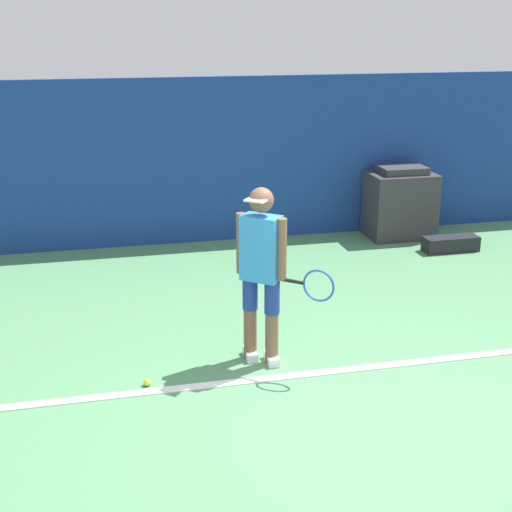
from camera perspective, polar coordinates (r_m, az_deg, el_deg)
ground_plane at (r=5.81m, az=8.58°, el=-12.87°), size 24.00×24.00×0.00m
back_wall at (r=9.98m, az=-1.65°, el=7.69°), size 24.00×0.10×2.27m
court_baseline at (r=6.48m, az=5.93°, el=-9.20°), size 21.60×0.10×0.01m
tennis_player at (r=6.30m, az=0.50°, el=-0.96°), size 0.74×0.64×1.63m
tennis_ball at (r=6.28m, az=-8.68°, el=-9.94°), size 0.07×0.07×0.07m
covered_chair at (r=10.42m, az=11.45°, el=4.15°), size 0.92×0.66×1.03m
equipment_bag at (r=10.01m, az=15.31°, el=0.95°), size 0.75×0.26×0.20m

